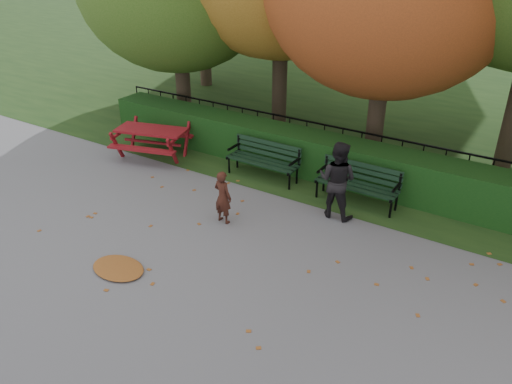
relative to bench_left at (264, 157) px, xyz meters
The scene contains 11 objects.
ground 3.96m from the bench_left, 70.65° to the right, with size 90.00×90.00×0.00m, color slate.
grass_strip 10.39m from the bench_left, 82.81° to the left, with size 90.00×90.00×0.00m, color #193413.
hedge 1.53m from the bench_left, 31.58° to the left, with size 13.00×0.90×1.00m, color black.
iron_fence 2.06m from the bench_left, 50.89° to the left, with size 14.00×0.04×1.02m.
bench_left is the anchor object (origin of this frame).
bench_right 2.40m from the bench_left, ahead, with size 1.80×0.57×0.88m.
picnic_table 3.18m from the bench_left, behind, with size 2.14×1.90×0.88m.
leaf_pile 4.64m from the bench_left, 92.67° to the right, with size 1.03×0.71×0.07m, color brown.
leaf_scatter 3.68m from the bench_left, 69.08° to the right, with size 9.00×5.70×0.01m, color brown, non-canonical shape.
child 2.29m from the bench_left, 80.09° to the right, with size 0.42×0.27×1.14m, color #3B1A12.
adult 2.39m from the bench_left, 19.77° to the right, with size 0.81×0.63×1.66m, color black.
Camera 1 is at (4.40, -5.68, 5.33)m, focal length 35.00 mm.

